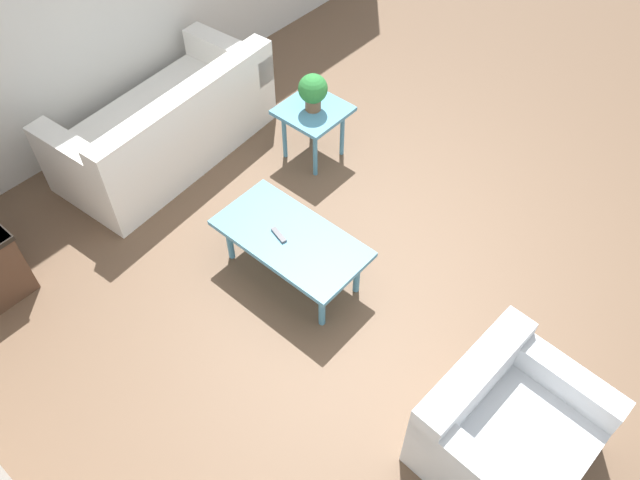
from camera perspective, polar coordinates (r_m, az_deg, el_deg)
The scene contains 7 objects.
ground_plane at distance 5.04m, azimuth 6.94°, elevation -1.30°, with size 14.00×14.00×0.00m, color brown.
sofa at distance 5.80m, azimuth -13.71°, elevation 10.00°, with size 1.09×2.05×0.84m.
armchair at distance 4.08m, azimuth 16.56°, elevation -16.24°, with size 0.92×1.02×0.69m.
coffee_table at distance 4.59m, azimuth -2.68°, elevation -0.07°, with size 1.15×0.59×0.43m.
side_table_plant at distance 5.54m, azimuth -0.63°, elevation 11.26°, with size 0.54×0.54×0.52m.
potted_plant at distance 5.38m, azimuth -0.65°, elevation 13.53°, with size 0.25×0.25×0.34m.
remote_control at distance 4.56m, azimuth -3.79°, elevation 0.46°, with size 0.16×0.08×0.02m.
Camera 1 is at (-1.62, 2.78, 3.88)m, focal length 35.00 mm.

